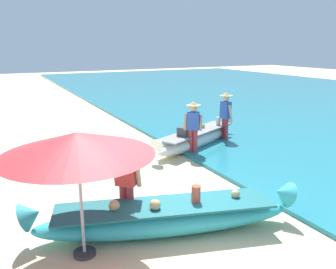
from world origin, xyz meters
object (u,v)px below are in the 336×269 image
object	(u,v)px
person_vendor_hatted	(193,124)
boat_white_midground	(197,138)
patio_umbrella_large	(77,144)
person_tourist_customer	(126,179)
person_vendor_assistant	(225,113)
boat_cyan_foreground	(166,217)

from	to	relation	value
person_vendor_hatted	boat_white_midground	bearing A→B (deg)	50.25
boat_white_midground	patio_umbrella_large	xyz separation A→B (m)	(-4.81, -4.40, 1.55)
person_tourist_customer	person_vendor_assistant	world-z (taller)	person_vendor_assistant
boat_white_midground	person_vendor_hatted	world-z (taller)	person_vendor_hatted
boat_cyan_foreground	patio_umbrella_large	world-z (taller)	patio_umbrella_large
person_vendor_hatted	person_tourist_customer	distance (m)	4.56
person_vendor_hatted	boat_cyan_foreground	bearing A→B (deg)	-126.88
person_vendor_hatted	person_vendor_assistant	bearing A→B (deg)	24.90
person_vendor_hatted	person_tourist_customer	xyz separation A→B (m)	(-3.31, -3.14, -0.05)
person_vendor_assistant	patio_umbrella_large	xyz separation A→B (m)	(-6.07, -4.58, 0.86)
person_vendor_hatted	patio_umbrella_large	bearing A→B (deg)	-138.75
person_vendor_assistant	patio_umbrella_large	bearing A→B (deg)	-142.96
boat_cyan_foreground	person_tourist_customer	xyz separation A→B (m)	(-0.51, 0.59, 0.61)
boat_white_midground	person_tourist_customer	distance (m)	5.44
boat_white_midground	boat_cyan_foreground	bearing A→B (deg)	-127.32
patio_umbrella_large	boat_white_midground	bearing A→B (deg)	42.42
boat_cyan_foreground	person_tourist_customer	size ratio (longest dim) A/B	2.99
boat_cyan_foreground	patio_umbrella_large	distance (m)	2.14
boat_cyan_foreground	person_tourist_customer	distance (m)	0.99
person_tourist_customer	person_vendor_assistant	xyz separation A→B (m)	(5.10, 3.97, 0.09)
boat_white_midground	person_vendor_hatted	distance (m)	1.07
person_vendor_assistant	boat_cyan_foreground	bearing A→B (deg)	-135.20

